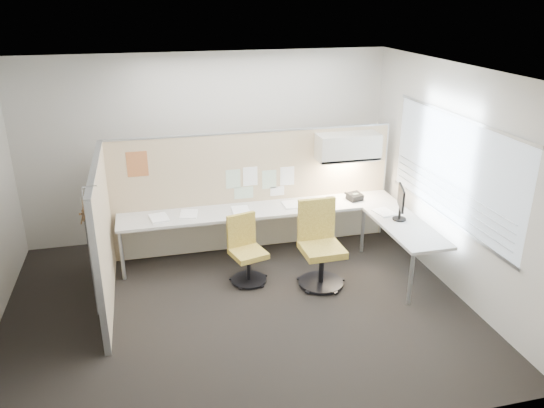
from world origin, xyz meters
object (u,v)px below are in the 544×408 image
object	(u,v)px
chair_left	(246,252)
phone	(354,197)
desk	(287,218)
chair_right	(320,247)
monitor	(401,201)

from	to	relation	value
chair_left	phone	xyz separation A→B (m)	(1.76, 0.65, 0.37)
desk	chair_right	size ratio (longest dim) A/B	3.63
desk	phone	xyz separation A→B (m)	(1.06, 0.14, 0.18)
chair_right	phone	distance (m)	1.29
chair_left	chair_right	bearing A→B (deg)	-33.00
chair_left	phone	distance (m)	1.91
desk	monitor	bearing A→B (deg)	-26.76
desk	chair_left	bearing A→B (deg)	-143.66
chair_left	chair_right	world-z (taller)	chair_right
monitor	chair_right	bearing A→B (deg)	114.60
monitor	chair_left	bearing A→B (deg)	104.07
desk	phone	distance (m)	1.09
desk	chair_left	distance (m)	0.88
desk	chair_right	world-z (taller)	chair_right
monitor	phone	bearing A→B (deg)	39.42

